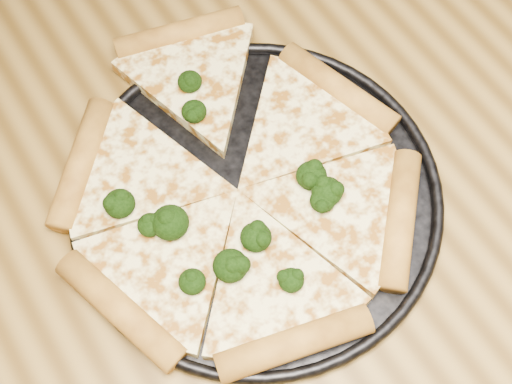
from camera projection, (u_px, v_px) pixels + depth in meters
ground at (270, 364)px, 1.38m from camera, size 4.00×4.00×0.00m
dining_table at (281, 231)px, 0.79m from camera, size 1.20×0.90×0.75m
pizza_pan at (256, 196)px, 0.70m from camera, size 0.37×0.37×0.02m
pizza at (235, 185)px, 0.69m from camera, size 0.37×0.41×0.03m
broccoli_florets at (227, 207)px, 0.67m from camera, size 0.20×0.26×0.03m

